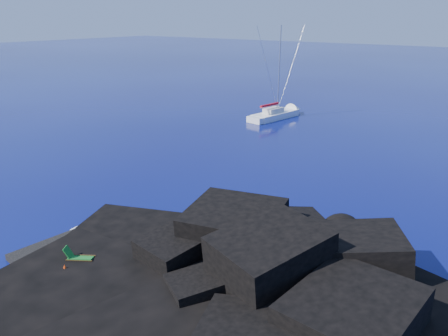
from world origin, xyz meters
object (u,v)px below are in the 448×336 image
at_px(sailboat, 275,118).
at_px(deck_chair, 80,255).
at_px(sunbather, 97,263).
at_px(marker_cone, 65,269).

height_order(sailboat, deck_chair, sailboat).
bearing_deg(sunbather, marker_cone, -107.38).
bearing_deg(sailboat, deck_chair, -66.45).
distance_m(deck_chair, sunbather, 1.01).
relative_size(sailboat, sunbather, 6.97).
relative_size(sunbather, marker_cone, 3.48).
xyz_separation_m(sailboat, deck_chair, (9.98, -37.96, 0.86)).
bearing_deg(marker_cone, deck_chair, 97.13).
bearing_deg(marker_cone, sailboat, 104.53).
relative_size(sailboat, deck_chair, 8.00).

